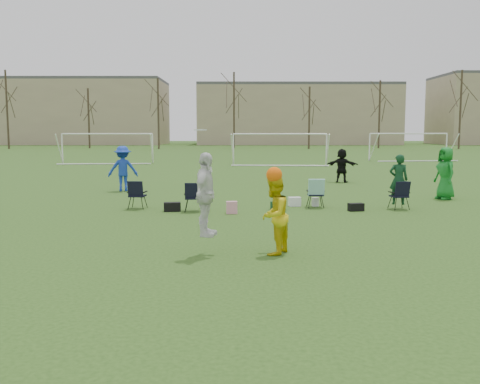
{
  "coord_description": "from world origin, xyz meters",
  "views": [
    {
      "loc": [
        0.86,
        -10.01,
        2.66
      ],
      "look_at": [
        0.86,
        2.26,
        1.25
      ],
      "focal_mm": 40.0,
      "sensor_mm": 36.0,
      "label": 1
    }
  ],
  "objects_px": {
    "goal_left": "(107,140)",
    "goal_right": "(409,139)",
    "fielder_black": "(342,166)",
    "fielder_blue": "(123,169)",
    "goal_mid": "(280,140)",
    "center_contest": "(242,205)",
    "fielder_green_far": "(445,173)"
  },
  "relations": [
    {
      "from": "fielder_black",
      "to": "center_contest",
      "type": "distance_m",
      "value": 17.08
    },
    {
      "from": "fielder_green_far",
      "to": "goal_mid",
      "type": "xyz_separation_m",
      "value": [
        -4.85,
        21.33,
        0.91
      ]
    },
    {
      "from": "fielder_green_far",
      "to": "fielder_black",
      "type": "distance_m",
      "value": 7.38
    },
    {
      "from": "center_contest",
      "to": "goal_left",
      "type": "distance_m",
      "value": 34.51
    },
    {
      "from": "fielder_black",
      "to": "center_contest",
      "type": "height_order",
      "value": "center_contest"
    },
    {
      "from": "center_contest",
      "to": "goal_right",
      "type": "relative_size",
      "value": 0.37
    },
    {
      "from": "goal_mid",
      "to": "fielder_green_far",
      "type": "bearing_deg",
      "value": -73.19
    },
    {
      "from": "center_contest",
      "to": "goal_right",
      "type": "distance_m",
      "value": 39.72
    },
    {
      "from": "fielder_green_far",
      "to": "goal_right",
      "type": "distance_m",
      "value": 28.27
    },
    {
      "from": "goal_right",
      "to": "goal_mid",
      "type": "bearing_deg",
      "value": -161.43
    },
    {
      "from": "fielder_black",
      "to": "goal_right",
      "type": "distance_m",
      "value": 22.74
    },
    {
      "from": "goal_left",
      "to": "goal_mid",
      "type": "relative_size",
      "value": 1.0
    },
    {
      "from": "center_contest",
      "to": "goal_right",
      "type": "xyz_separation_m",
      "value": [
        15.09,
        36.73,
        0.84
      ]
    },
    {
      "from": "goal_mid",
      "to": "fielder_black",
      "type": "bearing_deg",
      "value": -77.59
    },
    {
      "from": "goal_left",
      "to": "goal_right",
      "type": "xyz_separation_m",
      "value": [
        26.0,
        4.0,
        0.0
      ]
    },
    {
      "from": "goal_mid",
      "to": "goal_left",
      "type": "bearing_deg",
      "value": 175.87
    },
    {
      "from": "fielder_blue",
      "to": "center_contest",
      "type": "distance_m",
      "value": 13.31
    },
    {
      "from": "goal_mid",
      "to": "fielder_blue",
      "type": "bearing_deg",
      "value": -110.19
    },
    {
      "from": "goal_mid",
      "to": "center_contest",
      "type": "bearing_deg",
      "value": -91.73
    },
    {
      "from": "fielder_green_far",
      "to": "fielder_black",
      "type": "relative_size",
      "value": 1.17
    },
    {
      "from": "fielder_blue",
      "to": "goal_right",
      "type": "height_order",
      "value": "goal_right"
    },
    {
      "from": "fielder_blue",
      "to": "fielder_green_far",
      "type": "relative_size",
      "value": 0.98
    },
    {
      "from": "center_contest",
      "to": "fielder_black",
      "type": "bearing_deg",
      "value": 72.19
    },
    {
      "from": "fielder_blue",
      "to": "fielder_green_far",
      "type": "height_order",
      "value": "fielder_green_far"
    },
    {
      "from": "fielder_black",
      "to": "goal_left",
      "type": "xyz_separation_m",
      "value": [
        -16.14,
        16.47,
        1.05
      ]
    },
    {
      "from": "goal_left",
      "to": "goal_right",
      "type": "distance_m",
      "value": 26.31
    },
    {
      "from": "fielder_blue",
      "to": "center_contest",
      "type": "bearing_deg",
      "value": 100.53
    },
    {
      "from": "goal_right",
      "to": "fielder_blue",
      "type": "bearing_deg",
      "value": -137.67
    },
    {
      "from": "fielder_blue",
      "to": "goal_left",
      "type": "height_order",
      "value": "goal_left"
    },
    {
      "from": "fielder_blue",
      "to": "fielder_black",
      "type": "relative_size",
      "value": 1.14
    },
    {
      "from": "fielder_green_far",
      "to": "goal_right",
      "type": "xyz_separation_m",
      "value": [
        7.15,
        27.33,
        0.91
      ]
    },
    {
      "from": "fielder_black",
      "to": "fielder_blue",
      "type": "bearing_deg",
      "value": 44.5
    }
  ]
}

